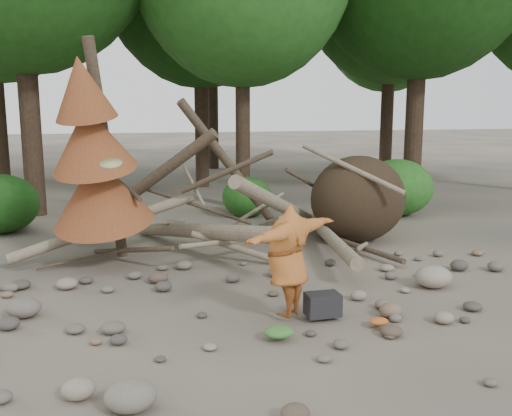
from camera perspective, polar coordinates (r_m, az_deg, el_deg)
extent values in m
plane|color=#514C44|center=(8.63, 5.66, -10.78)|extent=(120.00, 120.00, 0.00)
ellipsoid|color=#332619|center=(13.20, 10.18, 0.90)|extent=(2.20, 1.87, 1.98)
cylinder|color=gray|center=(11.70, -5.01, -2.35)|extent=(2.61, 5.11, 1.08)
cylinder|color=gray|center=(12.50, 2.79, 0.12)|extent=(3.18, 3.71, 1.90)
cylinder|color=brown|center=(12.32, -11.25, 2.14)|extent=(3.08, 1.91, 2.49)
cylinder|color=gray|center=(12.21, 7.31, -2.82)|extent=(1.13, 4.98, 0.43)
cylinder|color=brown|center=(12.69, -2.74, 4.38)|extent=(2.39, 1.03, 2.89)
cylinder|color=gray|center=(11.83, -14.86, -1.77)|extent=(3.71, 0.86, 1.20)
cylinder|color=#4C3F30|center=(11.43, -12.30, -4.13)|extent=(1.52, 1.70, 0.49)
cylinder|color=gray|center=(12.55, -0.10, -0.29)|extent=(1.57, 0.85, 0.69)
cylinder|color=#4C3F30|center=(13.42, 6.04, 2.07)|extent=(1.92, 1.25, 1.10)
cylinder|color=gray|center=(11.99, -6.39, 2.54)|extent=(0.37, 1.42, 0.85)
cylinder|color=#4C3F30|center=(12.22, 10.43, -3.87)|extent=(0.79, 2.54, 0.12)
cylinder|color=gray|center=(11.18, -3.51, -3.45)|extent=(1.78, 1.11, 0.29)
cylinder|color=#4C3F30|center=(11.42, -14.72, 5.43)|extent=(0.67, 1.13, 4.35)
cone|color=brown|center=(11.19, -15.38, 1.70)|extent=(2.06, 2.13, 1.86)
cone|color=brown|center=(10.89, -16.20, 6.72)|extent=(1.71, 1.78, 1.65)
cone|color=brown|center=(10.70, -17.00, 11.46)|extent=(1.23, 1.30, 1.41)
cylinder|color=#38281C|center=(17.29, -22.03, 14.11)|extent=(0.56, 0.56, 8.96)
cylinder|color=#38281C|center=(17.20, -1.34, 11.81)|extent=(0.44, 0.44, 7.14)
cylinder|color=#38281C|center=(19.99, 15.85, 14.53)|extent=(0.60, 0.60, 9.45)
cylinder|color=#38281C|center=(22.06, -5.55, 13.23)|extent=(0.52, 0.52, 8.54)
cylinder|color=#38281C|center=(23.95, 13.09, 12.27)|extent=(0.50, 0.50, 8.12)
cylinder|color=#38281C|center=(28.51, -4.39, 12.76)|extent=(0.54, 0.54, 8.75)
cylinder|color=#38281C|center=(30.83, 12.87, 11.50)|extent=(0.46, 0.46, 7.84)
ellipsoid|color=#215B1A|center=(31.22, 13.19, 19.12)|extent=(7.17, 7.17, 8.60)
ellipsoid|color=#194813|center=(15.23, -24.14, 0.37)|extent=(1.80, 1.80, 1.44)
ellipsoid|color=#215B1A|center=(15.99, -0.91, 1.11)|extent=(1.40, 1.40, 1.12)
ellipsoid|color=#2A6C21|center=(16.67, 13.95, 2.02)|extent=(2.00, 2.00, 1.60)
imported|color=#AE5F27|center=(8.20, 3.22, -5.29)|extent=(1.95, 1.62, 1.63)
cylinder|color=tan|center=(7.72, -14.30, 4.33)|extent=(0.36, 0.34, 0.15)
cube|color=black|center=(8.51, 6.68, -9.93)|extent=(0.50, 0.33, 0.33)
ellipsoid|color=#3B712D|center=(7.76, 2.31, -12.61)|extent=(0.40, 0.33, 0.15)
ellipsoid|color=#BD5720|center=(8.36, 12.17, -11.33)|extent=(0.27, 0.22, 0.10)
ellipsoid|color=slate|center=(6.27, -12.43, -17.85)|extent=(0.54, 0.48, 0.32)
ellipsoid|color=gray|center=(10.31, 17.33, -6.58)|extent=(0.63, 0.57, 0.38)
ellipsoid|color=#6A6259|center=(9.19, -22.20, -9.20)|extent=(0.50, 0.45, 0.30)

